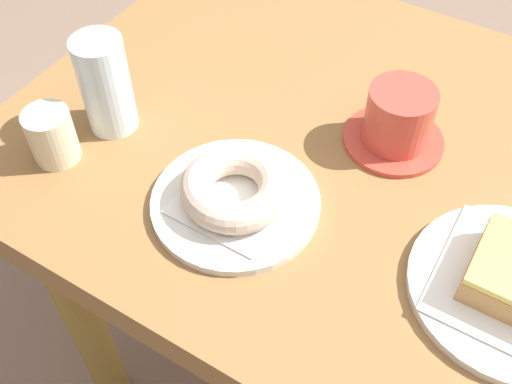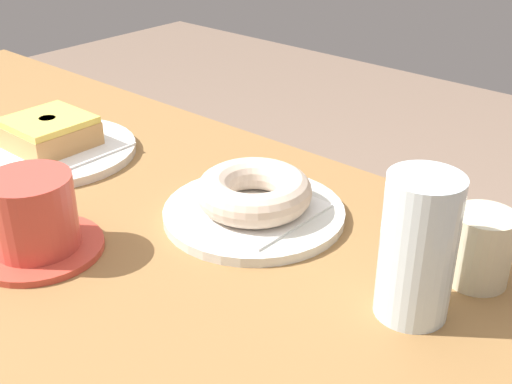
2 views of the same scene
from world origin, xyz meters
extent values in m
cube|color=olive|center=(0.00, 0.00, 0.74)|extent=(1.21, 0.68, 0.05)
cylinder|color=olive|center=(0.52, -0.24, 0.36)|extent=(0.07, 0.07, 0.71)
cylinder|color=olive|center=(0.52, 0.24, 0.36)|extent=(0.07, 0.07, 0.71)
cylinder|color=silver|center=(-0.08, 0.11, 0.77)|extent=(0.22, 0.22, 0.01)
cylinder|color=silver|center=(0.23, 0.16, 0.77)|extent=(0.20, 0.20, 0.01)
cube|color=white|center=(0.23, 0.16, 0.78)|extent=(0.13, 0.13, 0.00)
torus|color=beige|center=(0.23, 0.16, 0.80)|extent=(0.13, 0.13, 0.04)
cylinder|color=silver|center=(0.45, 0.13, 0.83)|extent=(0.06, 0.06, 0.13)
cylinder|color=#C44132|center=(0.12, -0.03, 0.77)|extent=(0.13, 0.13, 0.01)
cylinder|color=#C84539|center=(0.12, -0.03, 0.81)|extent=(0.08, 0.08, 0.08)
cylinder|color=black|center=(0.12, -0.03, 0.84)|extent=(0.07, 0.07, 0.00)
cylinder|color=beige|center=(0.47, 0.21, 0.80)|extent=(0.06, 0.06, 0.07)
camera|label=1|loc=(-0.02, 0.53, 1.32)|focal=42.44mm
camera|label=2|loc=(0.65, -0.31, 1.12)|focal=46.01mm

